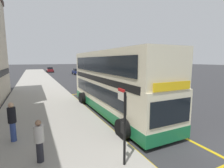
{
  "coord_description": "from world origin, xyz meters",
  "views": [
    {
      "loc": [
        -7.61,
        -2.64,
        3.78
      ],
      "look_at": [
        -2.7,
        7.57,
        2.14
      ],
      "focal_mm": 26.44,
      "sensor_mm": 36.0,
      "label": 1
    }
  ],
  "objects_px": {
    "bus_stop_sign": "(124,121)",
    "parked_car_maroon_across": "(50,70)",
    "parked_car_navy_behind": "(77,71)",
    "pedestrian_further_back": "(12,120)",
    "double_decker_bus": "(113,84)",
    "pedestrian_waiting_near_sign": "(39,140)"
  },
  "relations": [
    {
      "from": "bus_stop_sign",
      "to": "parked_car_maroon_across",
      "type": "relative_size",
      "value": 0.64
    },
    {
      "from": "double_decker_bus",
      "to": "parked_car_maroon_across",
      "type": "relative_size",
      "value": 2.69
    },
    {
      "from": "bus_stop_sign",
      "to": "parked_car_navy_behind",
      "type": "relative_size",
      "value": 0.64
    },
    {
      "from": "pedestrian_waiting_near_sign",
      "to": "parked_car_navy_behind",
      "type": "bearing_deg",
      "value": 74.33
    },
    {
      "from": "parked_car_navy_behind",
      "to": "pedestrian_further_back",
      "type": "bearing_deg",
      "value": -106.85
    },
    {
      "from": "parked_car_navy_behind",
      "to": "pedestrian_waiting_near_sign",
      "type": "bearing_deg",
      "value": -104.4
    },
    {
      "from": "pedestrian_further_back",
      "to": "parked_car_maroon_across",
      "type": "bearing_deg",
      "value": 82.94
    },
    {
      "from": "parked_car_maroon_across",
      "to": "pedestrian_waiting_near_sign",
      "type": "distance_m",
      "value": 49.6
    },
    {
      "from": "bus_stop_sign",
      "to": "double_decker_bus",
      "type": "bearing_deg",
      "value": 67.44
    },
    {
      "from": "bus_stop_sign",
      "to": "pedestrian_further_back",
      "type": "height_order",
      "value": "bus_stop_sign"
    },
    {
      "from": "parked_car_maroon_across",
      "to": "parked_car_navy_behind",
      "type": "height_order",
      "value": "same"
    },
    {
      "from": "double_decker_bus",
      "to": "parked_car_maroon_across",
      "type": "height_order",
      "value": "double_decker_bus"
    },
    {
      "from": "parked_car_navy_behind",
      "to": "pedestrian_further_back",
      "type": "relative_size",
      "value": 2.34
    },
    {
      "from": "double_decker_bus",
      "to": "parked_car_navy_behind",
      "type": "height_order",
      "value": "double_decker_bus"
    },
    {
      "from": "pedestrian_further_back",
      "to": "parked_car_navy_behind",
      "type": "bearing_deg",
      "value": 71.89
    },
    {
      "from": "double_decker_bus",
      "to": "pedestrian_waiting_near_sign",
      "type": "bearing_deg",
      "value": -138.52
    },
    {
      "from": "parked_car_navy_behind",
      "to": "pedestrian_further_back",
      "type": "xyz_separation_m",
      "value": [
        -11.52,
        -35.22,
        0.33
      ]
    },
    {
      "from": "bus_stop_sign",
      "to": "pedestrian_waiting_near_sign",
      "type": "bearing_deg",
      "value": 152.52
    },
    {
      "from": "double_decker_bus",
      "to": "pedestrian_further_back",
      "type": "relative_size",
      "value": 6.29
    },
    {
      "from": "parked_car_maroon_across",
      "to": "parked_car_navy_behind",
      "type": "bearing_deg",
      "value": 112.75
    },
    {
      "from": "pedestrian_waiting_near_sign",
      "to": "pedestrian_further_back",
      "type": "xyz_separation_m",
      "value": [
        -1.02,
        2.2,
        0.14
      ]
    },
    {
      "from": "bus_stop_sign",
      "to": "pedestrian_waiting_near_sign",
      "type": "xyz_separation_m",
      "value": [
        -2.66,
        1.38,
        -0.73
      ]
    }
  ]
}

